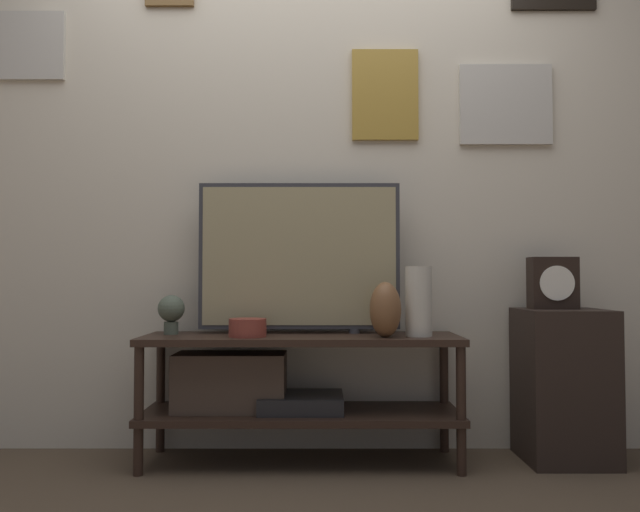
{
  "coord_description": "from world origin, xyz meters",
  "views": [
    {
      "loc": [
        0.08,
        -2.47,
        0.79
      ],
      "look_at": [
        0.08,
        0.24,
        0.89
      ],
      "focal_mm": 35.0,
      "sensor_mm": 36.0,
      "label": 1
    }
  ],
  "objects_px": {
    "vase_wide_bowl": "(248,328)",
    "vase_tall_ceramic": "(419,301)",
    "vase_urn_stoneware": "(386,310)",
    "mantel_clock": "(554,283)",
    "decorative_bust": "(172,311)",
    "television": "(300,256)"
  },
  "relations": [
    {
      "from": "vase_wide_bowl",
      "to": "mantel_clock",
      "type": "xyz_separation_m",
      "value": [
        1.34,
        0.12,
        0.19
      ]
    },
    {
      "from": "vase_tall_ceramic",
      "to": "decorative_bust",
      "type": "bearing_deg",
      "value": 174.99
    },
    {
      "from": "vase_wide_bowl",
      "to": "television",
      "type": "bearing_deg",
      "value": 36.69
    },
    {
      "from": "mantel_clock",
      "to": "vase_wide_bowl",
      "type": "bearing_deg",
      "value": -174.81
    },
    {
      "from": "vase_wide_bowl",
      "to": "vase_tall_ceramic",
      "type": "xyz_separation_m",
      "value": [
        0.73,
        0.02,
        0.11
      ]
    },
    {
      "from": "television",
      "to": "vase_wide_bowl",
      "type": "relative_size",
      "value": 5.65
    },
    {
      "from": "mantel_clock",
      "to": "vase_urn_stoneware",
      "type": "bearing_deg",
      "value": -168.98
    },
    {
      "from": "vase_wide_bowl",
      "to": "vase_tall_ceramic",
      "type": "distance_m",
      "value": 0.74
    },
    {
      "from": "television",
      "to": "decorative_bust",
      "type": "bearing_deg",
      "value": -175.33
    },
    {
      "from": "decorative_bust",
      "to": "vase_urn_stoneware",
      "type": "bearing_deg",
      "value": -8.49
    },
    {
      "from": "television",
      "to": "vase_urn_stoneware",
      "type": "distance_m",
      "value": 0.47
    },
    {
      "from": "vase_urn_stoneware",
      "to": "mantel_clock",
      "type": "height_order",
      "value": "mantel_clock"
    },
    {
      "from": "television",
      "to": "vase_tall_ceramic",
      "type": "height_order",
      "value": "television"
    },
    {
      "from": "vase_urn_stoneware",
      "to": "mantel_clock",
      "type": "bearing_deg",
      "value": 11.02
    },
    {
      "from": "television",
      "to": "vase_wide_bowl",
      "type": "bearing_deg",
      "value": -143.31
    },
    {
      "from": "vase_urn_stoneware",
      "to": "mantel_clock",
      "type": "relative_size",
      "value": 1.01
    },
    {
      "from": "vase_wide_bowl",
      "to": "mantel_clock",
      "type": "relative_size",
      "value": 0.69
    },
    {
      "from": "television",
      "to": "decorative_bust",
      "type": "relative_size",
      "value": 5.23
    },
    {
      "from": "vase_tall_ceramic",
      "to": "vase_urn_stoneware",
      "type": "xyz_separation_m",
      "value": [
        -0.15,
        -0.04,
        -0.03
      ]
    },
    {
      "from": "vase_tall_ceramic",
      "to": "mantel_clock",
      "type": "xyz_separation_m",
      "value": [
        0.61,
        0.1,
        0.08
      ]
    },
    {
      "from": "vase_tall_ceramic",
      "to": "mantel_clock",
      "type": "relative_size",
      "value": 1.29
    },
    {
      "from": "vase_tall_ceramic",
      "to": "vase_urn_stoneware",
      "type": "relative_size",
      "value": 1.28
    }
  ]
}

